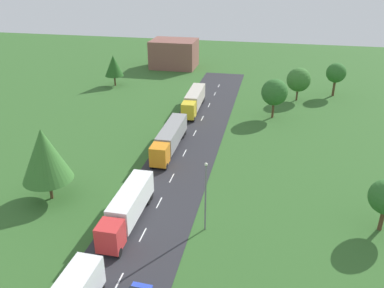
{
  "coord_description": "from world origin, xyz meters",
  "views": [
    {
      "loc": [
        12.51,
        -7.76,
        27.48
      ],
      "look_at": [
        1.59,
        44.25,
        2.64
      ],
      "focal_mm": 37.15,
      "sensor_mm": 36.0,
      "label": 1
    }
  ],
  "objects": [
    {
      "name": "road",
      "position": [
        0.0,
        24.5,
        0.03
      ],
      "size": [
        10.0,
        140.0,
        0.06
      ],
      "primitive_type": "cube",
      "color": "#2B2B30",
      "rests_on": "ground"
    },
    {
      "name": "truck_fourth",
      "position": [
        -2.49,
        65.53,
        2.15
      ],
      "size": [
        2.82,
        13.56,
        3.64
      ],
      "color": "yellow",
      "rests_on": "road"
    },
    {
      "name": "tree_ash",
      "position": [
        12.97,
        64.74,
        4.99
      ],
      "size": [
        4.92,
        4.92,
        7.46
      ],
      "color": "#513823",
      "rests_on": "ground"
    },
    {
      "name": "tree_lime",
      "position": [
        -13.59,
        30.3,
        6.14
      ],
      "size": [
        6.1,
        6.1,
        9.51
      ],
      "color": "#513823",
      "rests_on": "ground"
    },
    {
      "name": "tree_oak",
      "position": [
        17.77,
        76.15,
        4.48
      ],
      "size": [
        5.0,
        5.0,
        6.99
      ],
      "color": "#513823",
      "rests_on": "ground"
    },
    {
      "name": "lane_marking_centre",
      "position": [
        0.0,
        21.83,
        0.07
      ],
      "size": [
        0.16,
        123.88,
        0.01
      ],
      "color": "white",
      "rests_on": "road"
    },
    {
      "name": "tree_elm",
      "position": [
        25.72,
        80.96,
        5.12
      ],
      "size": [
        4.23,
        4.23,
        7.28
      ],
      "color": "#513823",
      "rests_on": "ground"
    },
    {
      "name": "distant_building",
      "position": [
        -14.87,
        98.58,
        3.74
      ],
      "size": [
        12.16,
        9.44,
        7.48
      ],
      "primitive_type": "cube",
      "color": "brown",
      "rests_on": "ground"
    },
    {
      "name": "tree_pine",
      "position": [
        -24.31,
        78.33,
        4.78
      ],
      "size": [
        4.36,
        4.36,
        7.19
      ],
      "color": "#513823",
      "rests_on": "ground"
    },
    {
      "name": "lamppost_second",
      "position": [
        6.49,
        28.0,
        4.68
      ],
      "size": [
        0.36,
        0.36,
        8.4
      ],
      "color": "slate",
      "rests_on": "ground"
    },
    {
      "name": "truck_third",
      "position": [
        -2.54,
        46.98,
        2.1
      ],
      "size": [
        2.6,
        14.3,
        3.5
      ],
      "color": "orange",
      "rests_on": "road"
    },
    {
      "name": "truck_second",
      "position": [
        -2.28,
        27.36,
        2.14
      ],
      "size": [
        2.5,
        12.22,
        3.63
      ],
      "color": "red",
      "rests_on": "road"
    }
  ]
}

